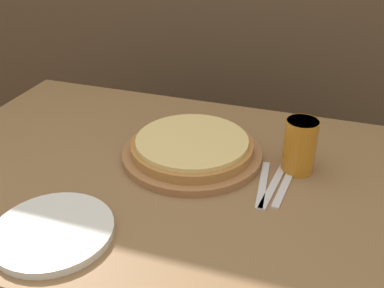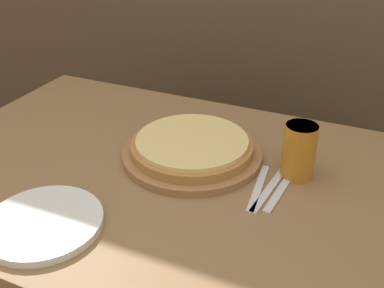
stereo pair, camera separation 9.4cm
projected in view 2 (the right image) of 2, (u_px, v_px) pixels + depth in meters
dining_table at (156, 268)px, 1.33m from camera, size 1.24×0.89×0.71m
pizza_on_board at (192, 149)px, 1.19m from camera, size 0.37×0.37×0.06m
beer_glass at (299, 149)px, 1.09m from camera, size 0.08×0.08×0.14m
dinner_plate at (44, 223)px, 0.95m from camera, size 0.25×0.25×0.02m
fork at (258, 188)px, 1.07m from camera, size 0.04×0.20×0.00m
dinner_knife at (269, 190)px, 1.06m from camera, size 0.04×0.20×0.00m
spoon at (279, 193)px, 1.05m from camera, size 0.03×0.17×0.00m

